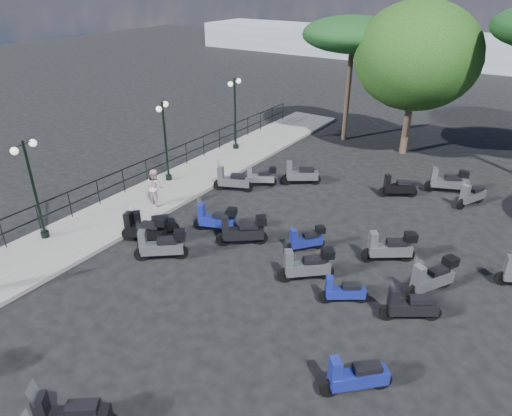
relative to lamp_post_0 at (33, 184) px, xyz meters
The scene contains 29 objects.
ground 7.94m from the lamp_post_0, 16.42° to the left, with size 120.00×120.00×0.00m, color black.
sidewalk 5.65m from the lamp_post_0, 81.20° to the left, with size 3.00×30.00×0.15m, color slate.
railing 5.16m from the lamp_post_0, 95.79° to the left, with size 0.04×26.04×1.10m.
lamp_post_0 is the anchor object (origin of this frame).
lamp_post_1 6.39m from the lamp_post_0, 88.84° to the left, with size 0.60×1.01×3.69m.
lamp_post_2 11.66m from the lamp_post_0, 89.05° to the left, with size 0.38×1.12×3.83m.
pedestrian_far 4.68m from the lamp_post_0, 71.19° to the left, with size 0.75×0.58×1.54m, color #C4A7AC.
scooter_2 4.32m from the lamp_post_0, 36.63° to the left, with size 1.28×1.45×1.45m.
scooter_3 4.11m from the lamp_post_0, 30.68° to the left, with size 1.80×0.89×1.49m.
scooter_4 9.46m from the lamp_post_0, 64.95° to the left, with size 1.38×0.97×1.23m.
scooter_5 8.12m from the lamp_post_0, 66.53° to the left, with size 1.71×0.92×1.44m.
scooter_7 8.98m from the lamp_post_0, 30.53° to the right, with size 1.51×1.22×1.45m.
scooter_8 4.99m from the lamp_post_0, 17.80° to the left, with size 1.54×1.29×1.46m.
scooter_9 7.45m from the lamp_post_0, 31.14° to the left, with size 1.57×1.31×1.49m.
scooter_10 6.50m from the lamp_post_0, 39.57° to the left, with size 1.67×0.86×1.39m.
scooter_11 11.12m from the lamp_post_0, 60.70° to the left, with size 1.58×1.15×1.46m.
scooter_14 11.05m from the lamp_post_0, 14.37° to the left, with size 1.28×0.93×1.19m.
scooter_15 9.68m from the lamp_post_0, 29.32° to the left, with size 1.05×1.23×1.18m.
scooter_16 12.42m from the lamp_post_0, 27.10° to the left, with size 1.59×1.20×1.46m.
scooter_17 14.49m from the lamp_post_0, 48.39° to the left, with size 1.48×1.00×1.33m.
scooter_20 12.26m from the lamp_post_0, ahead, with size 1.35×1.30×1.41m.
scooter_21 9.80m from the lamp_post_0, 18.81° to the left, with size 1.49×1.35×1.46m.
scooter_22 13.53m from the lamp_post_0, 20.16° to the left, with size 1.11×1.66×1.47m.
scooter_23 16.83m from the lamp_post_0, 47.96° to the left, with size 1.71×0.91×1.43m.
scooter_27 12.90m from the lamp_post_0, 13.68° to the left, with size 1.51×1.07×1.39m.
scooter_29 17.08m from the lamp_post_0, 43.08° to the left, with size 0.91×1.59×1.36m.
broadleaf_tree 18.51m from the lamp_post_0, 64.02° to the left, with size 6.26×6.26×7.77m.
pine_2 17.74m from the lamp_post_0, 75.44° to the left, with size 5.50×5.50×6.84m.
distant_hills 47.72m from the lamp_post_0, 81.20° to the left, with size 70.00×8.00×3.00m, color gray.
Camera 1 is at (7.11, -9.87, 8.72)m, focal length 32.00 mm.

